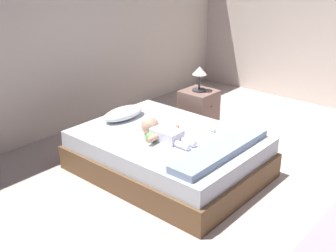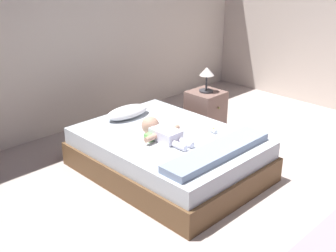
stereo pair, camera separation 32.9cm
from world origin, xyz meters
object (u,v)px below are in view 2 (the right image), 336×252
(toothbrush, at_px, (172,129))
(baby, at_px, (161,132))
(pillow, at_px, (127,112))
(lamp, at_px, (207,75))
(bed, at_px, (168,154))
(baby_bottle, at_px, (213,130))
(toy_block, at_px, (149,137))
(nightstand, at_px, (205,113))

(toothbrush, bearing_deg, baby, -164.54)
(pillow, height_order, toothbrush, pillow)
(toothbrush, distance_m, lamp, 1.08)
(baby, bearing_deg, bed, 0.88)
(baby, xyz_separation_m, baby_bottle, (0.49, -0.30, -0.04))
(pillow, relative_size, toy_block, 7.23)
(pillow, height_order, baby_bottle, pillow)
(nightstand, bearing_deg, baby_bottle, -134.72)
(toy_block, bearing_deg, lamp, 15.86)
(toy_block, xyz_separation_m, baby_bottle, (0.62, -0.33, -0.01))
(bed, xyz_separation_m, baby, (-0.11, -0.00, 0.30))
(bed, height_order, toothbrush, toothbrush)
(toothbrush, xyz_separation_m, nightstand, (0.96, 0.34, -0.16))
(bed, relative_size, lamp, 6.08)
(bed, xyz_separation_m, nightstand, (1.08, 0.41, 0.07))
(lamp, relative_size, baby_bottle, 3.35)
(baby, distance_m, baby_bottle, 0.57)
(bed, bearing_deg, pillow, 88.17)
(toothbrush, bearing_deg, baby_bottle, -54.47)
(toothbrush, xyz_separation_m, baby_bottle, (0.26, -0.36, 0.02))
(nightstand, height_order, baby_bottle, nightstand)
(toy_block, distance_m, baby_bottle, 0.70)
(nightstand, bearing_deg, toothbrush, -160.28)
(pillow, bearing_deg, baby, -100.71)
(toothbrush, bearing_deg, lamp, 19.72)
(toy_block, bearing_deg, baby, -13.71)
(baby, relative_size, lamp, 2.05)
(toothbrush, xyz_separation_m, lamp, (0.96, 0.34, 0.35))
(toy_block, relative_size, baby_bottle, 0.81)
(baby, bearing_deg, toy_block, 166.29)
(nightstand, distance_m, baby_bottle, 1.01)
(nightstand, height_order, lamp, lamp)
(bed, height_order, nightstand, nightstand)
(baby, distance_m, toothbrush, 0.24)
(bed, distance_m, toothbrush, 0.27)
(baby, height_order, toothbrush, baby)
(lamp, bearing_deg, bed, -159.41)
(lamp, height_order, baby_bottle, lamp)
(lamp, distance_m, toy_block, 1.41)
(lamp, bearing_deg, toy_block, -164.14)
(toy_block, bearing_deg, bed, -7.23)
(nightstand, bearing_deg, lamp, 90.00)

